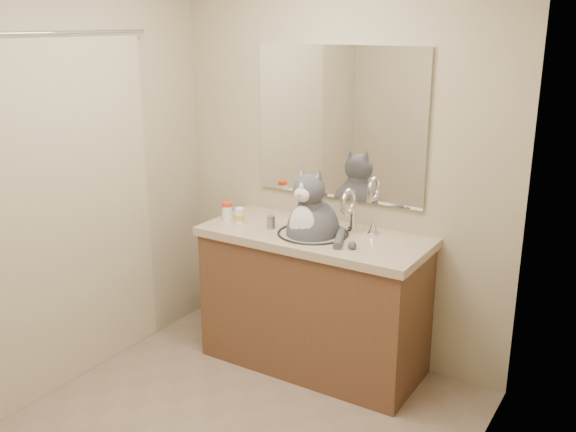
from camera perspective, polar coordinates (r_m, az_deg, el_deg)
The scene contains 8 objects.
room at distance 2.86m, azimuth -7.10°, elevation -0.04°, with size 2.22×2.52×2.42m.
vanity at distance 3.88m, azimuth 2.31°, elevation -7.20°, with size 1.34×0.59×1.12m.
mirror at distance 3.82m, azimuth 4.51°, elevation 8.19°, with size 1.10×0.02×0.90m, color white.
shower_curtain at distance 3.69m, azimuth -18.84°, elevation 0.35°, with size 0.02×1.30×1.93m.
cat at distance 3.69m, azimuth 2.15°, elevation -1.06°, with size 0.43×0.37×0.61m.
pill_bottle_redcap at distance 3.97m, azimuth -5.42°, elevation 0.46°, with size 0.07×0.07×0.11m.
pill_bottle_orange at distance 3.89m, azimuth -4.35°, elevation -0.00°, with size 0.07×0.07×0.10m.
grey_canister at distance 3.79m, azimuth -1.52°, elevation -0.54°, with size 0.06×0.06×0.08m.
Camera 1 is at (1.73, -2.12, 2.03)m, focal length 40.00 mm.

